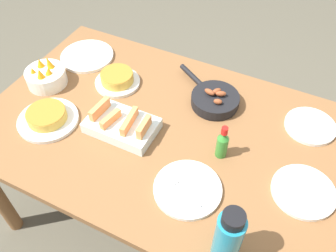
% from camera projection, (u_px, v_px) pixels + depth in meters
% --- Properties ---
extents(ground_plane, '(14.00, 14.00, 0.00)m').
position_uv_depth(ground_plane, '(168.00, 215.00, 2.03)').
color(ground_plane, '#565142').
extents(dining_table, '(1.58, 0.98, 0.73)m').
position_uv_depth(dining_table, '(168.00, 144.00, 1.55)').
color(dining_table, brown).
rests_on(dining_table, ground_plane).
extents(melon_tray, '(0.29, 0.18, 0.10)m').
position_uv_depth(melon_tray, '(122.00, 125.00, 1.46)').
color(melon_tray, silver).
rests_on(melon_tray, dining_table).
extents(skillet, '(0.34, 0.26, 0.08)m').
position_uv_depth(skillet, '(214.00, 99.00, 1.57)').
color(skillet, black).
rests_on(skillet, dining_table).
extents(frittata_plate_center, '(0.21, 0.21, 0.06)m').
position_uv_depth(frittata_plate_center, '(117.00, 79.00, 1.66)').
color(frittata_plate_center, silver).
rests_on(frittata_plate_center, dining_table).
extents(frittata_plate_side, '(0.26, 0.26, 0.06)m').
position_uv_depth(frittata_plate_side, '(47.00, 117.00, 1.50)').
color(frittata_plate_side, silver).
rests_on(frittata_plate_side, dining_table).
extents(empty_plate_near_front, '(0.21, 0.21, 0.02)m').
position_uv_depth(empty_plate_near_front, '(310.00, 126.00, 1.49)').
color(empty_plate_near_front, silver).
rests_on(empty_plate_near_front, dining_table).
extents(empty_plate_far_left, '(0.27, 0.27, 0.02)m').
position_uv_depth(empty_plate_far_left, '(87.00, 56.00, 1.81)').
color(empty_plate_far_left, silver).
rests_on(empty_plate_far_left, dining_table).
extents(empty_plate_far_right, '(0.25, 0.25, 0.02)m').
position_uv_depth(empty_plate_far_right, '(188.00, 189.00, 1.29)').
color(empty_plate_far_right, silver).
rests_on(empty_plate_far_right, dining_table).
extents(empty_plate_mid_edge, '(0.23, 0.23, 0.02)m').
position_uv_depth(empty_plate_mid_edge, '(303.00, 191.00, 1.28)').
color(empty_plate_mid_edge, silver).
rests_on(empty_plate_mid_edge, dining_table).
extents(fruit_bowl_mango, '(0.18, 0.18, 0.13)m').
position_uv_depth(fruit_bowl_mango, '(46.00, 76.00, 1.65)').
color(fruit_bowl_mango, silver).
rests_on(fruit_bowl_mango, dining_table).
extents(water_bottle, '(0.09, 0.09, 0.25)m').
position_uv_depth(water_bottle, '(228.00, 237.00, 1.05)').
color(water_bottle, teal).
rests_on(water_bottle, dining_table).
extents(hot_sauce_bottle, '(0.05, 0.05, 0.16)m').
position_uv_depth(hot_sauce_bottle, '(222.00, 143.00, 1.35)').
color(hot_sauce_bottle, '#337F2D').
rests_on(hot_sauce_bottle, dining_table).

